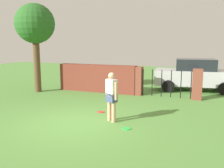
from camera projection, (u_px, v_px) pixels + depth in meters
ground_plane at (76, 122)px, 7.90m from camera, size 40.00×40.00×0.00m
brick_wall at (97, 78)px, 12.83m from camera, size 4.24×0.50×1.43m
tree at (35, 25)px, 12.37m from camera, size 2.01×2.01×4.53m
person at (112, 95)px, 7.87m from camera, size 0.48×0.37×1.62m
fence_gate at (166, 83)px, 11.53m from camera, size 3.23×0.44×1.40m
car at (195, 75)px, 13.09m from camera, size 4.37×2.30×1.72m
frisbee_red at (101, 112)px, 9.07m from camera, size 0.27×0.27×0.02m
frisbee_green at (127, 129)px, 7.31m from camera, size 0.27×0.27×0.02m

